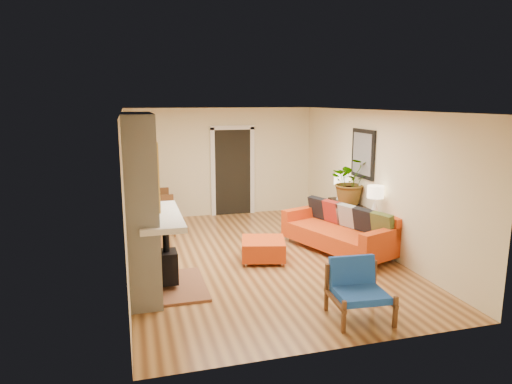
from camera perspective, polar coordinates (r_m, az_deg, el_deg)
room_shell at (r=10.66m, az=-0.40°, el=3.14°), size 6.50×6.50×6.50m
fireplace at (r=6.72m, az=-13.82°, el=-2.09°), size 1.09×1.68×2.60m
sofa at (r=8.70m, az=10.62°, el=-4.74°), size 1.63×2.40×0.87m
ottoman at (r=8.07m, az=0.92°, el=-7.06°), size 0.91×0.91×0.38m
blue_chair at (r=6.17m, az=12.50°, el=-11.39°), size 0.77×0.76×0.75m
dining_table at (r=10.17m, az=-11.97°, el=-1.50°), size 0.68×1.55×0.83m
console_table at (r=9.20m, az=12.32°, el=-2.67°), size 0.34×1.85×0.72m
lamp_near at (r=8.49m, az=14.68°, el=-0.59°), size 0.30×0.30×0.54m
lamp_far at (r=9.68m, az=10.58°, el=1.04°), size 0.30×0.30×0.54m
houseplant at (r=9.26m, az=11.78°, el=1.37°), size 0.96×0.86×0.94m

